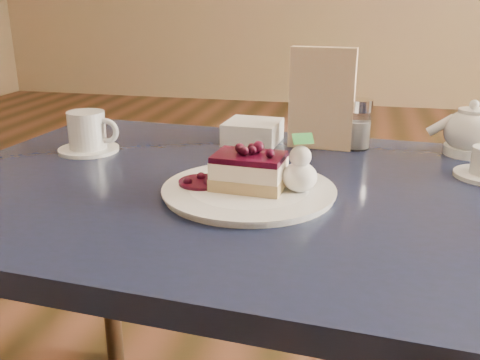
% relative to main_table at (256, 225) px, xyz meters
% --- Properties ---
extents(main_table, '(1.28, 0.91, 0.77)m').
position_rel_main_table_xyz_m(main_table, '(0.00, 0.00, 0.00)').
color(main_table, black).
rests_on(main_table, ground).
extents(dessert_plate, '(0.30, 0.30, 0.01)m').
position_rel_main_table_xyz_m(dessert_plate, '(-0.00, -0.05, 0.09)').
color(dessert_plate, white).
rests_on(dessert_plate, main_table).
extents(cheesecake_slice, '(0.13, 0.10, 0.06)m').
position_rel_main_table_xyz_m(cheesecake_slice, '(-0.00, -0.05, 0.12)').
color(cheesecake_slice, tan).
rests_on(cheesecake_slice, dessert_plate).
extents(whipped_cream, '(0.06, 0.06, 0.05)m').
position_rel_main_table_xyz_m(whipped_cream, '(0.08, -0.05, 0.12)').
color(whipped_cream, white).
rests_on(whipped_cream, dessert_plate).
extents(berry_sauce, '(0.08, 0.08, 0.01)m').
position_rel_main_table_xyz_m(berry_sauce, '(-0.09, -0.05, 0.10)').
color(berry_sauce, black).
rests_on(berry_sauce, dessert_plate).
extents(coffee_set, '(0.14, 0.13, 0.09)m').
position_rel_main_table_xyz_m(coffee_set, '(-0.41, 0.14, 0.12)').
color(coffee_set, white).
rests_on(coffee_set, main_table).
extents(tea_set, '(0.18, 0.27, 0.11)m').
position_rel_main_table_xyz_m(tea_set, '(0.41, 0.27, 0.12)').
color(tea_set, white).
rests_on(tea_set, main_table).
extents(menu_card, '(0.15, 0.04, 0.23)m').
position_rel_main_table_xyz_m(menu_card, '(0.09, 0.28, 0.19)').
color(menu_card, beige).
rests_on(menu_card, main_table).
extents(sugar_shaker, '(0.06, 0.06, 0.11)m').
position_rel_main_table_xyz_m(sugar_shaker, '(0.17, 0.30, 0.14)').
color(sugar_shaker, white).
rests_on(sugar_shaker, main_table).
extents(napkin_stack, '(0.13, 0.13, 0.05)m').
position_rel_main_table_xyz_m(napkin_stack, '(-0.07, 0.29, 0.11)').
color(napkin_stack, white).
rests_on(napkin_stack, main_table).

